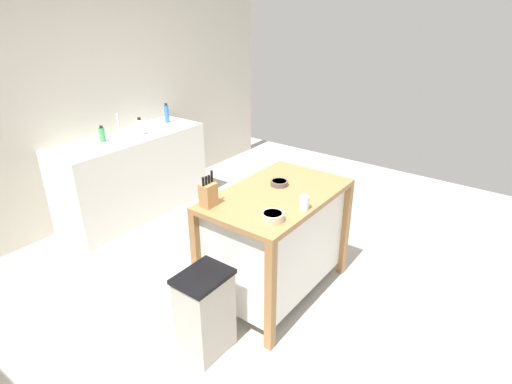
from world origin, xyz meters
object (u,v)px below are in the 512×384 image
object	(u,v)px
sink_faucet	(118,124)
bottle_dish_soap	(167,114)
drinking_cup	(304,203)
bottle_spray_cleaner	(140,127)
trash_bin	(205,313)
bowl_stoneware_deep	(273,216)
kitchen_island	(276,238)
bottle_hand_soap	(102,134)
knife_block	(208,194)
bowl_ceramic_wide	(279,183)

from	to	relation	value
sink_faucet	bottle_dish_soap	distance (m)	0.62
drinking_cup	bottle_spray_cleaner	world-z (taller)	bottle_spray_cleaner
trash_bin	bottle_spray_cleaner	size ratio (longest dim) A/B	3.34
bowl_stoneware_deep	bottle_spray_cleaner	xyz separation A→B (m)	(0.71, 2.21, 0.07)
bowl_stoneware_deep	drinking_cup	distance (m)	0.28
drinking_cup	bottle_dish_soap	size ratio (longest dim) A/B	0.44
sink_faucet	kitchen_island	bearing A→B (deg)	-95.69
sink_faucet	bottle_hand_soap	world-z (taller)	sink_faucet
knife_block	drinking_cup	xyz separation A→B (m)	(0.36, -0.57, -0.04)
knife_block	bottle_spray_cleaner	world-z (taller)	knife_block
bottle_hand_soap	bowl_ceramic_wide	bearing A→B (deg)	-85.06
kitchen_island	bottle_spray_cleaner	xyz separation A→B (m)	(0.33, 1.99, 0.49)
bowl_stoneware_deep	bottle_dish_soap	size ratio (longest dim) A/B	0.68
bottle_dish_soap	bowl_ceramic_wide	bearing A→B (deg)	-109.13
trash_bin	bottle_spray_cleaner	bearing A→B (deg)	59.58
sink_faucet	bottle_dish_soap	world-z (taller)	bottle_dish_soap
bowl_stoneware_deep	bottle_hand_soap	distance (m)	2.35
bowl_stoneware_deep	bowl_ceramic_wide	world-z (taller)	bowl_stoneware_deep
bottle_spray_cleaner	bowl_ceramic_wide	bearing A→B (deg)	-96.13
bottle_spray_cleaner	trash_bin	bearing A→B (deg)	-120.42
bowl_ceramic_wide	drinking_cup	xyz separation A→B (m)	(-0.23, -0.36, 0.03)
kitchen_island	trash_bin	bearing A→B (deg)	179.38
knife_block	bottle_hand_soap	xyz separation A→B (m)	(0.42, 1.84, -0.01)
knife_block	trash_bin	bearing A→B (deg)	-144.41
bowl_stoneware_deep	bowl_ceramic_wide	size ratio (longest dim) A/B	1.11
bowl_stoneware_deep	bottle_dish_soap	bearing A→B (deg)	62.57
bowl_ceramic_wide	sink_faucet	world-z (taller)	sink_faucet
trash_bin	bottle_dish_soap	bearing A→B (deg)	51.75
knife_block	bowl_stoneware_deep	bearing A→B (deg)	-79.26
knife_block	bowl_ceramic_wide	distance (m)	0.63
bowl_ceramic_wide	trash_bin	bearing A→B (deg)	-176.77
drinking_cup	trash_bin	size ratio (longest dim) A/B	0.16
bowl_ceramic_wide	drinking_cup	distance (m)	0.43
bottle_spray_cleaner	drinking_cup	bearing A→B (deg)	-100.85
sink_faucet	trash_bin	bearing A→B (deg)	-115.60
bottle_hand_soap	bottle_spray_cleaner	bearing A→B (deg)	-17.33
sink_faucet	drinking_cup	bearing A→B (deg)	-97.47
trash_bin	sink_faucet	xyz separation A→B (m)	(1.05, 2.19, 0.71)
kitchen_island	knife_block	xyz separation A→B (m)	(-0.47, 0.27, 0.49)
kitchen_island	knife_block	size ratio (longest dim) A/B	4.65
drinking_cup	bottle_dish_soap	distance (m)	2.61
trash_bin	kitchen_island	bearing A→B (deg)	-0.62
drinking_cup	bottle_spray_cleaner	xyz separation A→B (m)	(0.44, 2.29, 0.05)
drinking_cup	sink_faucet	distance (m)	2.53
drinking_cup	bottle_dish_soap	xyz separation A→B (m)	(0.95, 2.43, 0.07)
drinking_cup	knife_block	bearing A→B (deg)	122.51
bowl_ceramic_wide	bottle_spray_cleaner	size ratio (longest dim) A/B	0.73
knife_block	bottle_dish_soap	xyz separation A→B (m)	(1.31, 1.86, 0.02)
kitchen_island	sink_faucet	distance (m)	2.27
knife_block	bottle_hand_soap	distance (m)	1.89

